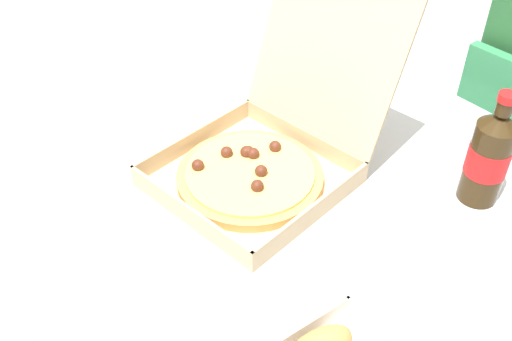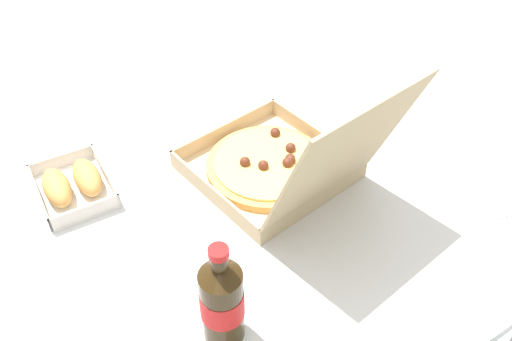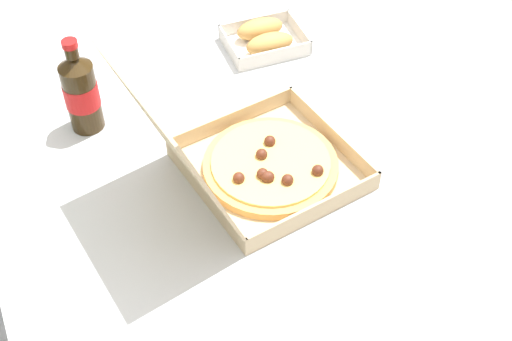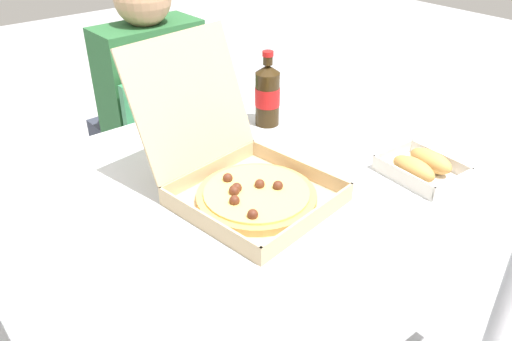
{
  "view_description": "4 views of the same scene",
  "coord_description": "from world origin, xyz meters",
  "px_view_note": "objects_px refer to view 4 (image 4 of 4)",
  "views": [
    {
      "loc": [
        0.6,
        -0.57,
        1.48
      ],
      "look_at": [
        -0.08,
        -0.03,
        0.76
      ],
      "focal_mm": 40.99,
      "sensor_mm": 36.0,
      "label": 1
    },
    {
      "loc": [
        0.46,
        0.72,
        1.61
      ],
      "look_at": [
        -0.03,
        -0.06,
        0.77
      ],
      "focal_mm": 39.01,
      "sensor_mm": 36.0,
      "label": 2
    },
    {
      "loc": [
        -0.95,
        0.37,
        1.78
      ],
      "look_at": [
        -0.06,
        -0.03,
        0.76
      ],
      "focal_mm": 48.39,
      "sensor_mm": 36.0,
      "label": 3
    },
    {
      "loc": [
        -0.67,
        -0.8,
        1.41
      ],
      "look_at": [
        -0.03,
        -0.01,
        0.8
      ],
      "focal_mm": 35.41,
      "sensor_mm": 36.0,
      "label": 4
    }
  ],
  "objects_px": {
    "bread_side_box": "(422,167)",
    "paper_menu": "(30,202)",
    "cola_bottle": "(267,94)",
    "pizza_box_open": "(244,179)",
    "diner_person": "(147,98)",
    "chair": "(160,153)"
  },
  "relations": [
    {
      "from": "bread_side_box",
      "to": "paper_menu",
      "type": "distance_m",
      "value": 0.94
    },
    {
      "from": "diner_person",
      "to": "paper_menu",
      "type": "relative_size",
      "value": 5.48
    },
    {
      "from": "cola_bottle",
      "to": "paper_menu",
      "type": "xyz_separation_m",
      "value": [
        -0.7,
        0.03,
        -0.09
      ]
    },
    {
      "from": "chair",
      "to": "bread_side_box",
      "type": "xyz_separation_m",
      "value": [
        0.22,
        -0.97,
        0.3
      ]
    },
    {
      "from": "chair",
      "to": "bread_side_box",
      "type": "distance_m",
      "value": 1.04
    },
    {
      "from": "chair",
      "to": "diner_person",
      "type": "height_order",
      "value": "diner_person"
    },
    {
      "from": "chair",
      "to": "bread_side_box",
      "type": "bearing_deg",
      "value": -77.29
    },
    {
      "from": "cola_bottle",
      "to": "pizza_box_open",
      "type": "bearing_deg",
      "value": -137.97
    },
    {
      "from": "pizza_box_open",
      "to": "cola_bottle",
      "type": "xyz_separation_m",
      "value": [
        0.3,
        0.27,
        0.05
      ]
    },
    {
      "from": "paper_menu",
      "to": "diner_person",
      "type": "bearing_deg",
      "value": 59.69
    },
    {
      "from": "paper_menu",
      "to": "cola_bottle",
      "type": "bearing_deg",
      "value": 15.36
    },
    {
      "from": "diner_person",
      "to": "paper_menu",
      "type": "height_order",
      "value": "diner_person"
    },
    {
      "from": "diner_person",
      "to": "pizza_box_open",
      "type": "xyz_separation_m",
      "value": [
        -0.18,
        -0.82,
        0.11
      ]
    },
    {
      "from": "bread_side_box",
      "to": "paper_menu",
      "type": "height_order",
      "value": "bread_side_box"
    },
    {
      "from": "cola_bottle",
      "to": "chair",
      "type": "bearing_deg",
      "value": 103.03
    },
    {
      "from": "chair",
      "to": "paper_menu",
      "type": "height_order",
      "value": "chair"
    },
    {
      "from": "pizza_box_open",
      "to": "paper_menu",
      "type": "relative_size",
      "value": 2.23
    },
    {
      "from": "diner_person",
      "to": "pizza_box_open",
      "type": "bearing_deg",
      "value": -102.41
    },
    {
      "from": "pizza_box_open",
      "to": "cola_bottle",
      "type": "height_order",
      "value": "pizza_box_open"
    },
    {
      "from": "pizza_box_open",
      "to": "paper_menu",
      "type": "height_order",
      "value": "pizza_box_open"
    },
    {
      "from": "pizza_box_open",
      "to": "bread_side_box",
      "type": "height_order",
      "value": "pizza_box_open"
    },
    {
      "from": "chair",
      "to": "pizza_box_open",
      "type": "height_order",
      "value": "pizza_box_open"
    }
  ]
}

